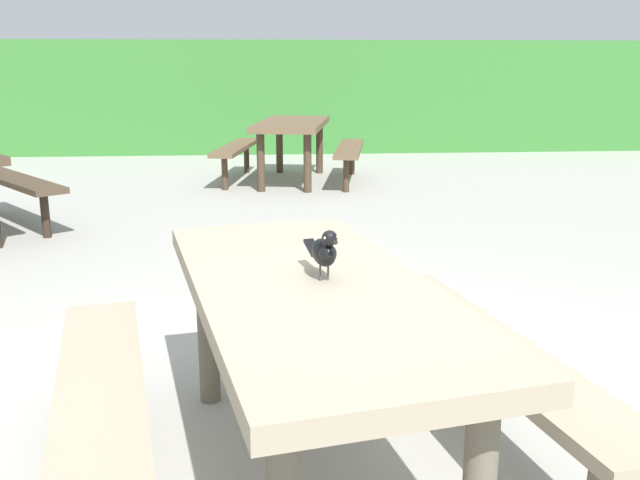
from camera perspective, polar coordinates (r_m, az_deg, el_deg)
The scene contains 5 objects.
ground_plane at distance 2.68m, azimuth 1.72°, elevation -18.62°, with size 60.00×60.00×0.00m, color #A3A099.
hedge_wall at distance 12.34m, azimuth -3.39°, elevation 11.62°, with size 28.00×2.21×1.76m, color #387A33.
picnic_table_foreground at distance 2.43m, azimuth -0.72°, elevation -7.49°, with size 2.00×2.02×0.74m.
bird_grackle at distance 2.34m, azimuth 0.37°, elevation -0.90°, with size 0.11×0.28×0.18m.
picnic_table_mid_left at distance 8.68m, azimuth -2.26°, elevation 8.35°, with size 1.95×1.97×0.74m.
Camera 1 is at (-0.25, -2.24, 1.46)m, focal length 39.66 mm.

